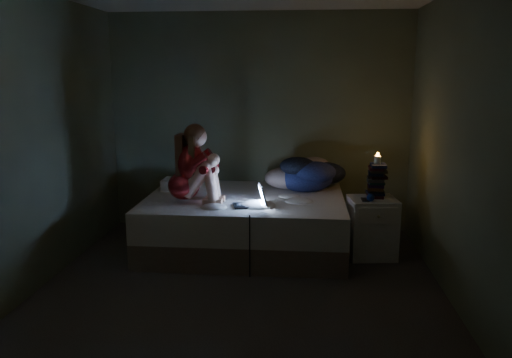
# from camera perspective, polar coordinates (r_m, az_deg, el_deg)

# --- Properties ---
(floor) EXTENTS (3.60, 3.80, 0.02)m
(floor) POSITION_cam_1_polar(r_m,az_deg,el_deg) (4.67, -1.77, -12.32)
(floor) COLOR #2B2725
(floor) RESTS_ON ground
(wall_back) EXTENTS (3.60, 0.02, 2.60)m
(wall_back) POSITION_cam_1_polar(r_m,az_deg,el_deg) (6.19, 0.31, 6.28)
(wall_back) COLOR #48503B
(wall_back) RESTS_ON ground
(wall_front) EXTENTS (3.60, 0.02, 2.60)m
(wall_front) POSITION_cam_1_polar(r_m,az_deg,el_deg) (2.45, -7.39, -2.49)
(wall_front) COLOR #48503B
(wall_front) RESTS_ON ground
(wall_left) EXTENTS (0.02, 3.80, 2.60)m
(wall_left) POSITION_cam_1_polar(r_m,az_deg,el_deg) (4.87, -23.58, 3.76)
(wall_left) COLOR #48503B
(wall_left) RESTS_ON ground
(wall_right) EXTENTS (0.02, 3.80, 2.60)m
(wall_right) POSITION_cam_1_polar(r_m,az_deg,el_deg) (4.46, 21.92, 3.23)
(wall_right) COLOR #48503B
(wall_right) RESTS_ON ground
(bed) EXTENTS (2.12, 1.59, 0.58)m
(bed) POSITION_cam_1_polar(r_m,az_deg,el_deg) (5.60, -1.20, -4.87)
(bed) COLOR beige
(bed) RESTS_ON ground
(pillow) EXTENTS (0.41, 0.29, 0.12)m
(pillow) POSITION_cam_1_polar(r_m,az_deg,el_deg) (5.93, -8.38, -0.56)
(pillow) COLOR silver
(pillow) RESTS_ON bed
(woman) EXTENTS (0.51, 0.34, 0.82)m
(woman) POSITION_cam_1_polar(r_m,az_deg,el_deg) (5.27, -8.12, 1.78)
(woman) COLOR maroon
(woman) RESTS_ON bed
(laptop) EXTENTS (0.36, 0.29, 0.23)m
(laptop) POSITION_cam_1_polar(r_m,az_deg,el_deg) (5.09, -0.77, -1.85)
(laptop) COLOR black
(laptop) RESTS_ON bed
(clothes_pile) EXTENTS (0.81, 0.73, 0.40)m
(clothes_pile) POSITION_cam_1_polar(r_m,az_deg,el_deg) (5.84, 5.52, 0.76)
(clothes_pile) COLOR #14153B
(clothes_pile) RESTS_ON bed
(nightstand) EXTENTS (0.52, 0.48, 0.63)m
(nightstand) POSITION_cam_1_polar(r_m,az_deg,el_deg) (5.47, 12.80, -5.32)
(nightstand) COLOR beige
(nightstand) RESTS_ON ground
(book_stack) EXTENTS (0.19, 0.25, 0.34)m
(book_stack) POSITION_cam_1_polar(r_m,az_deg,el_deg) (5.44, 13.32, -0.20)
(book_stack) COLOR black
(book_stack) RESTS_ON nightstand
(candle) EXTENTS (0.07, 0.07, 0.08)m
(candle) POSITION_cam_1_polar(r_m,az_deg,el_deg) (5.40, 13.43, 1.99)
(candle) COLOR beige
(candle) RESTS_ON book_stack
(phone) EXTENTS (0.09, 0.15, 0.01)m
(phone) POSITION_cam_1_polar(r_m,az_deg,el_deg) (5.31, 11.97, -2.23)
(phone) COLOR black
(phone) RESTS_ON nightstand
(blue_orb) EXTENTS (0.08, 0.08, 0.08)m
(blue_orb) POSITION_cam_1_polar(r_m,az_deg,el_deg) (5.26, 12.51, -2.01)
(blue_orb) COLOR navy
(blue_orb) RESTS_ON nightstand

